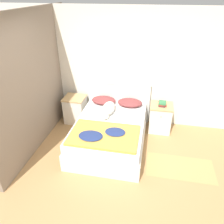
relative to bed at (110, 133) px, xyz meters
name	(u,v)px	position (x,y,z in m)	size (l,w,h in m)	color
ground_plane	(103,183)	(0.11, -1.08, -0.27)	(16.00, 16.00, 0.00)	tan
wall_back	(124,69)	(0.11, 1.05, 1.01)	(9.00, 0.06, 2.55)	silver
wall_side_left	(36,81)	(-1.43, -0.03, 1.01)	(0.06, 3.10, 2.55)	gray
bed	(110,133)	(0.00, 0.00, 0.00)	(1.37, 1.92, 0.54)	silver
headboard	(119,101)	(0.00, 0.98, 0.23)	(1.45, 0.06, 0.96)	silver
nightstand_left	(75,109)	(-0.99, 0.71, 0.05)	(0.48, 0.47, 0.63)	silver
nightstand_right	(160,118)	(0.99, 0.71, 0.05)	(0.48, 0.47, 0.63)	silver
pillow_left	(104,100)	(-0.30, 0.73, 0.35)	(0.55, 0.37, 0.15)	brown
pillow_right	(130,103)	(0.30, 0.73, 0.35)	(0.55, 0.37, 0.15)	brown
quilt	(104,135)	(-0.01, -0.52, 0.31)	(1.21, 0.80, 0.09)	gold
dog	(108,109)	(-0.10, 0.32, 0.37)	(0.26, 0.73, 0.19)	silver
book_stack	(162,104)	(1.00, 0.71, 0.40)	(0.17, 0.22, 0.08)	#232328
rug	(180,167)	(1.39, -0.45, -0.26)	(1.19, 0.63, 0.00)	tan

